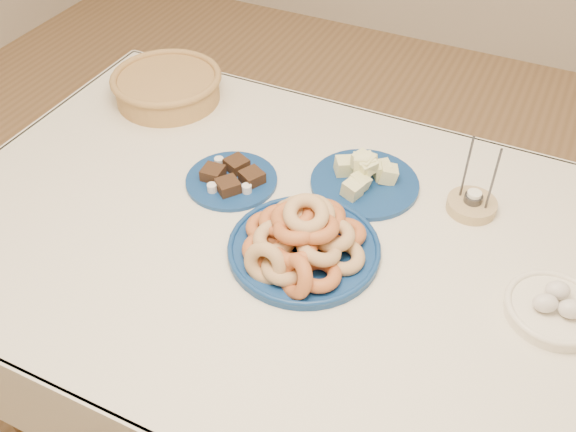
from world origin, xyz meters
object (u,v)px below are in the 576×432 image
object	(u,v)px
dining_table	(297,267)
melon_plate	(365,177)
donut_platter	(303,241)
brownie_plate	(232,179)
wicker_basket	(167,86)
candle_holder	(472,204)
egg_bowl	(554,308)

from	to	relation	value
dining_table	melon_plate	world-z (taller)	melon_plate
dining_table	donut_platter	bearing A→B (deg)	-54.28
melon_plate	brownie_plate	distance (m)	0.33
melon_plate	wicker_basket	distance (m)	0.66
candle_holder	egg_bowl	distance (m)	0.33
egg_bowl	dining_table	bearing A→B (deg)	-178.61
brownie_plate	wicker_basket	xyz separation A→B (m)	(-0.35, 0.25, 0.03)
dining_table	egg_bowl	world-z (taller)	egg_bowl
donut_platter	egg_bowl	size ratio (longest dim) A/B	1.59
dining_table	egg_bowl	distance (m)	0.57
donut_platter	melon_plate	distance (m)	0.28
melon_plate	egg_bowl	size ratio (longest dim) A/B	1.13
donut_platter	melon_plate	bearing A→B (deg)	82.43
brownie_plate	egg_bowl	bearing A→B (deg)	-6.25
dining_table	melon_plate	xyz separation A→B (m)	(0.07, 0.23, 0.13)
dining_table	donut_platter	distance (m)	0.16
melon_plate	brownie_plate	bearing A→B (deg)	-156.18
wicker_basket	dining_table	bearing A→B (deg)	-31.32
brownie_plate	wicker_basket	size ratio (longest dim) A/B	0.68
brownie_plate	wicker_basket	distance (m)	0.44
brownie_plate	dining_table	bearing A→B (deg)	-23.63
melon_plate	brownie_plate	world-z (taller)	melon_plate
dining_table	egg_bowl	size ratio (longest dim) A/B	6.83
donut_platter	brownie_plate	size ratio (longest dim) A/B	1.41
candle_holder	brownie_plate	bearing A→B (deg)	-164.33
dining_table	brownie_plate	distance (m)	0.27
egg_bowl	donut_platter	bearing A→B (deg)	-173.13
wicker_basket	melon_plate	bearing A→B (deg)	-10.57
wicker_basket	candle_holder	world-z (taller)	candle_holder
candle_holder	egg_bowl	bearing A→B (deg)	-47.33
dining_table	wicker_basket	xyz separation A→B (m)	(-0.58, 0.35, 0.15)
candle_holder	dining_table	bearing A→B (deg)	-142.40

